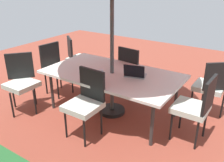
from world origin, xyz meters
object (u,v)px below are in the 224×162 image
at_px(chair_west, 196,105).
at_px(dining_table, 112,75).
at_px(chair_north, 86,101).
at_px(cup, 101,72).
at_px(chair_south, 133,69).
at_px(laptop, 135,74).
at_px(chair_southwest, 211,85).
at_px(chair_southeast, 77,57).
at_px(chair_northeast, 21,80).
at_px(chair_east, 56,66).

bearing_deg(chair_west, dining_table, -88.42).
relative_size(chair_north, cup, 11.42).
relative_size(chair_south, cup, 11.42).
bearing_deg(laptop, cup, 9.39).
bearing_deg(chair_southwest, chair_southeast, -38.78).
relative_size(chair_northeast, laptop, 2.63).
bearing_deg(chair_southwest, dining_table, -9.69).
relative_size(chair_northeast, chair_north, 1.00).
bearing_deg(cup, chair_southeast, -35.19).
relative_size(chair_east, chair_northeast, 1.00).
relative_size(chair_south, laptop, 2.63).
bearing_deg(dining_table, chair_northeast, 29.49).
relative_size(chair_northeast, cup, 11.42).
bearing_deg(dining_table, chair_north, 93.32).
bearing_deg(chair_west, chair_southeast, -103.19).
bearing_deg(chair_east, chair_southwest, -68.63).
relative_size(chair_west, chair_southwest, 1.00).
relative_size(dining_table, cup, 25.49).
xyz_separation_m(chair_east, chair_north, (-1.38, 0.78, 0.00)).
distance_m(chair_southeast, cup, 1.61).
distance_m(chair_east, chair_west, 2.71).
bearing_deg(chair_southeast, chair_west, -157.49).
distance_m(chair_north, chair_southwest, 2.04).
distance_m(chair_east, chair_south, 1.48).
bearing_deg(chair_southwest, laptop, -2.92).
bearing_deg(chair_northeast, cup, -24.67).
bearing_deg(chair_south, chair_north, 99.69).
bearing_deg(chair_southeast, chair_southwest, -140.80).
xyz_separation_m(dining_table, chair_south, (0.03, -0.75, -0.13)).
height_order(chair_southeast, cup, chair_southeast).
distance_m(chair_west, chair_south, 1.60).
bearing_deg(chair_southwest, chair_east, -24.43).
relative_size(chair_south, chair_north, 1.00).
bearing_deg(cup, chair_northeast, 25.42).
height_order(dining_table, chair_southeast, chair_southeast).
relative_size(chair_southeast, chair_north, 1.00).
bearing_deg(dining_table, chair_west, 179.20).
xyz_separation_m(chair_east, chair_west, (-2.71, 0.07, 0.00)).
bearing_deg(dining_table, chair_south, -87.66).
bearing_deg(chair_east, chair_north, -113.65).
height_order(chair_north, cup, chair_north).
bearing_deg(chair_south, chair_southeast, 6.75).
height_order(chair_west, chair_northeast, same).
bearing_deg(chair_northeast, dining_table, -20.59).
bearing_deg(chair_south, chair_west, 158.13).
bearing_deg(chair_west, laptop, -91.95).
relative_size(chair_east, chair_south, 1.00).
bearing_deg(chair_southwest, chair_north, 9.01).
height_order(chair_east, chair_northeast, same).
height_order(chair_east, chair_south, same).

